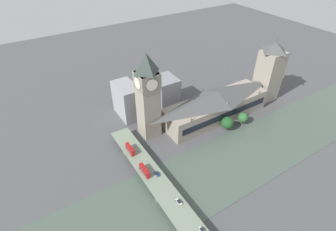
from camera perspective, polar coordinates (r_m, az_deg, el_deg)
ground_plane at (r=216.01m, az=11.19°, el=-3.11°), size 600.00×600.00×0.00m
river_water at (r=200.75m, az=17.12°, el=-7.86°), size 50.95×360.00×0.30m
parliament_hall at (r=222.03m, az=10.47°, el=2.30°), size 25.79×93.27×25.54m
clock_tower at (r=188.39m, az=-4.45°, el=4.77°), size 15.20×15.20×67.63m
victoria_tower at (r=255.03m, az=21.15°, el=8.90°), size 18.16×18.16×58.46m
road_bridge at (r=163.49m, az=-0.74°, el=-16.41°), size 133.89×13.67×6.02m
double_decker_bus_lead at (r=170.22m, az=-5.14°, el=-11.81°), size 11.01×2.56×4.61m
double_decker_bus_mid at (r=184.68m, az=-8.26°, el=-7.23°), size 10.56×2.50×4.97m
car_northbound_lead at (r=157.43m, az=2.38°, el=-18.26°), size 4.72×1.86×1.47m
car_northbound_tail at (r=170.39m, az=-2.38°, el=-12.53°), size 4.40×1.78×1.31m
car_southbound_lead at (r=149.22m, az=7.39°, el=-23.47°), size 4.19×1.78×1.47m
city_block_west at (r=223.28m, az=-8.92°, el=3.25°), size 27.57×15.88×28.96m
city_block_center at (r=234.39m, az=-0.66°, el=5.18°), size 22.27×19.52×26.94m
tree_embankment_near at (r=212.57m, az=12.81°, el=-1.54°), size 9.96×9.96×12.44m
tree_embankment_mid at (r=222.58m, az=16.00°, el=-0.43°), size 8.27×8.27×10.84m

